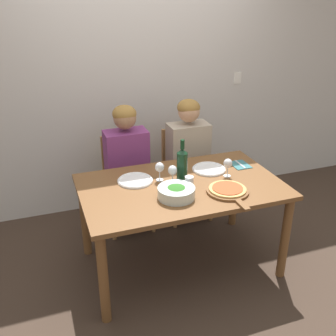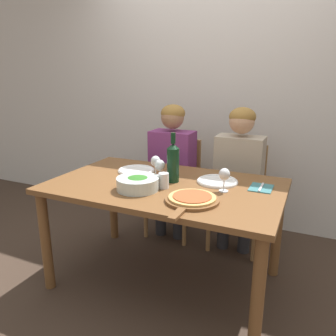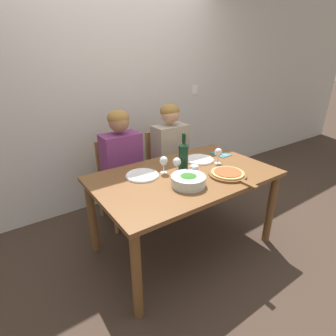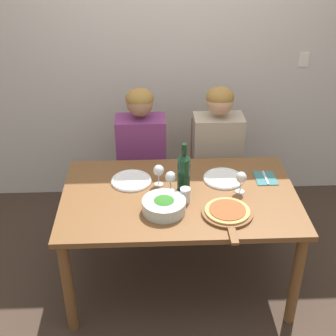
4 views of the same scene
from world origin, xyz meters
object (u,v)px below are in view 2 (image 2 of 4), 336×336
object	(u,v)px
dinner_plate_right	(217,181)
dinner_plate_left	(136,170)
fork_on_napkin	(261,188)
person_woman	(172,160)
water_tumbler	(164,181)
person_man	(239,167)
wine_bottle	(173,162)
broccoli_bowl	(138,183)
wine_glass_centre	(160,166)
chair_right	(240,192)
pizza_on_board	(192,199)
chair_left	(176,183)
wine_glass_right	(224,175)
wine_glass_left	(156,162)

from	to	relation	value
dinner_plate_right	dinner_plate_left	bearing A→B (deg)	179.98
dinner_plate_left	fork_on_napkin	distance (m)	0.92
person_woman	water_tumbler	world-z (taller)	person_woman
person_man	water_tumbler	world-z (taller)	person_man
wine_bottle	fork_on_napkin	bearing A→B (deg)	10.60
broccoli_bowl	wine_glass_centre	distance (m)	0.23
chair_right	wine_glass_centre	world-z (taller)	wine_glass_centre
dinner_plate_right	water_tumbler	world-z (taller)	water_tumbler
broccoli_bowl	pizza_on_board	xyz separation A→B (m)	(0.39, -0.06, -0.03)
chair_left	person_man	size ratio (longest dim) A/B	0.72
pizza_on_board	water_tumbler	distance (m)	0.29
wine_glass_right	water_tumbler	world-z (taller)	wine_glass_right
broccoli_bowl	dinner_plate_left	size ratio (longest dim) A/B	0.98
wine_glass_left	wine_glass_centre	distance (m)	0.11
chair_left	wine_glass_left	distance (m)	0.78
dinner_plate_left	wine_glass_centre	distance (m)	0.31
water_tumbler	person_woman	bearing A→B (deg)	110.31
pizza_on_board	wine_glass_left	distance (m)	0.55
person_woman	wine_bottle	bearing A→B (deg)	-65.38
person_woman	person_man	xyz separation A→B (m)	(0.60, 0.00, 0.00)
broccoli_bowl	wine_glass_centre	bearing A→B (deg)	76.81
dinner_plate_left	wine_glass_right	xyz separation A→B (m)	(0.72, -0.16, 0.10)
dinner_plate_right	wine_glass_right	bearing A→B (deg)	-61.40
person_woman	wine_glass_left	distance (m)	0.59
wine_bottle	dinner_plate_right	bearing A→B (deg)	20.90
chair_left	wine_glass_left	bearing A→B (deg)	-79.62
dinner_plate_left	water_tumbler	world-z (taller)	water_tumbler
wine_glass_right	dinner_plate_right	bearing A→B (deg)	118.60
wine_glass_right	chair_left	bearing A→B (deg)	129.94
chair_left	wine_glass_centre	size ratio (longest dim) A/B	5.78
chair_left	broccoli_bowl	world-z (taller)	chair_left
wine_glass_centre	water_tumbler	size ratio (longest dim) A/B	1.51
wine_glass_left	chair_left	bearing A→B (deg)	100.38
person_man	dinner_plate_left	size ratio (longest dim) A/B	4.37
chair_left	water_tumbler	bearing A→B (deg)	-72.04
wine_glass_centre	wine_glass_right	bearing A→B (deg)	-3.09
broccoli_bowl	chair_left	bearing A→B (deg)	98.57
wine_glass_centre	water_tumbler	xyz separation A→B (m)	(0.09, -0.12, -0.05)
chair_left	dinner_plate_left	distance (m)	0.69
wine_bottle	wine_glass_right	world-z (taller)	wine_bottle
chair_left	person_woman	bearing A→B (deg)	-90.00
wine_glass_left	water_tumbler	bearing A→B (deg)	-52.13
pizza_on_board	wine_glass_right	world-z (taller)	wine_glass_right
person_woman	wine_glass_left	size ratio (longest dim) A/B	7.98
chair_right	water_tumbler	size ratio (longest dim) A/B	8.73
person_woman	water_tumbler	size ratio (longest dim) A/B	12.05
wine_glass_left	water_tumbler	distance (m)	0.27
wine_glass_centre	chair_left	bearing A→B (deg)	104.62
person_man	wine_glass_left	distance (m)	0.75
person_woman	chair_right	bearing A→B (deg)	10.32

